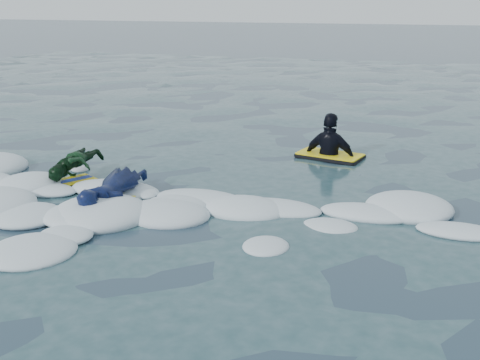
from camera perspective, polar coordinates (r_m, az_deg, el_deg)
name	(u,v)px	position (r m, az deg, el deg)	size (l,w,h in m)	color
ground	(92,239)	(6.93, -13.83, -5.50)	(120.00, 120.00, 0.00)	#172739
foam_band	(136,210)	(7.76, -9.83, -2.80)	(12.00, 3.10, 0.30)	white
prone_woman_unit	(111,190)	(7.97, -12.11, -0.92)	(0.62, 1.51, 0.38)	black
prone_child_unit	(76,167)	(9.10, -15.32, 1.22)	(0.71, 1.17, 0.43)	black
waiting_rider_unit	(330,160)	(10.22, 8.51, 1.86)	(1.18, 0.82, 1.61)	black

